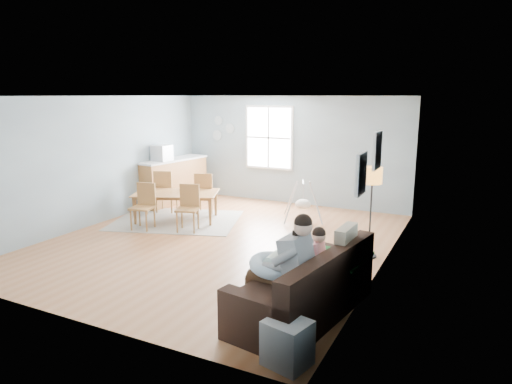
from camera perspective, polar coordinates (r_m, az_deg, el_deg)
The scene contains 22 objects.
room at distance 8.33m, azimuth -4.69°, elevation 9.95°, with size 8.40×9.40×3.90m.
window at distance 11.72m, azimuth 1.65°, elevation 6.81°, with size 1.32×0.08×1.62m.
pictures at distance 6.28m, azimuth 14.01°, elevation 3.73°, with size 0.05×1.34×0.74m.
wall_plates at distance 12.36m, azimuth -4.30°, elevation 7.89°, with size 0.67×0.02×0.66m.
sofa at distance 5.85m, azimuth 6.45°, elevation -12.32°, with size 1.28×2.32×0.89m.
green_throw at distance 6.39m, azimuth 9.09°, elevation -7.82°, with size 1.00×0.87×0.04m, color #16631F.
beige_pillow at distance 6.05m, azimuth 11.15°, elevation -6.63°, with size 0.15×0.52×0.52m, color tan.
father at distance 5.49m, azimuth 3.63°, elevation -8.98°, with size 0.99×0.47×1.40m.
nursing_pillow at distance 5.60m, azimuth 2.19°, elevation -9.16°, with size 0.60×0.60×0.16m, color silver.
infant at distance 5.60m, azimuth 2.39°, elevation -8.22°, with size 0.15×0.40×0.15m.
toddler at distance 5.90m, azimuth 6.88°, elevation -7.57°, with size 0.56×0.28×0.88m.
floor_lamp at distance 7.80m, azimuth 14.32°, elevation 1.09°, with size 0.31×0.31×1.55m.
storage_cube at distance 4.92m, azimuth 3.86°, elevation -18.27°, with size 0.51×0.48×0.48m.
rug at distance 10.24m, azimuth -9.86°, elevation -3.50°, with size 2.65×2.01×0.01m, color gray.
dining_table at distance 10.16m, azimuth -9.93°, elevation -1.82°, with size 1.79×1.00×0.63m, color olive.
chair_sw at distance 9.67m, azimuth -13.80°, elevation -1.34°, with size 0.50×0.50×0.95m.
chair_se at distance 9.36m, azimuth -8.44°, elevation -1.56°, with size 0.54×0.54×0.94m.
chair_nw at distance 10.86m, azimuth -11.33°, elevation 0.44°, with size 0.57×0.57×1.01m.
chair_ne at distance 10.59m, azimuth -6.43°, elevation 0.18°, with size 0.56×0.56×0.97m.
counter at distance 11.84m, azimuth -10.29°, elevation 1.42°, with size 0.84×2.09×1.14m.
monitor at distance 11.45m, azimuth -11.71°, elevation 4.82°, with size 0.44×0.42×0.38m.
baby_swing at distance 10.08m, azimuth 5.90°, elevation -1.40°, with size 1.10×1.11×0.86m.
Camera 1 is at (4.30, -7.13, 2.72)m, focal length 32.00 mm.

